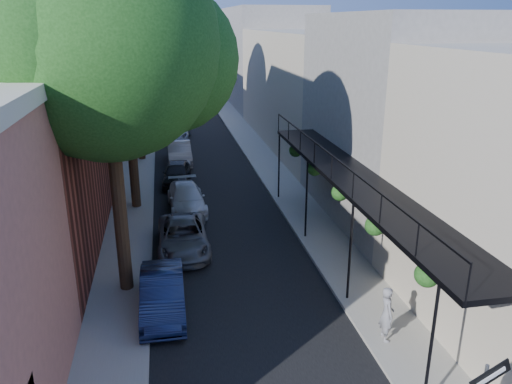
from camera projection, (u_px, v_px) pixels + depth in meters
name	position (u px, v px, depth m)	size (l,w,h in m)	color
road_surface	(197.00, 147.00, 36.18)	(6.00, 64.00, 0.01)	black
sidewalk_left	(141.00, 149.00, 35.47)	(2.00, 64.00, 0.12)	gray
sidewalk_right	(251.00, 144.00, 36.85)	(2.00, 64.00, 0.12)	gray
buildings_left	(50.00, 82.00, 31.82)	(10.10, 59.10, 12.00)	#BF7562
buildings_right	(321.00, 83.00, 35.81)	(9.80, 55.00, 10.00)	#B4A894
oak_near	(121.00, 49.00, 14.68)	(7.48, 6.80, 11.42)	#322314
oak_mid	(134.00, 59.00, 22.35)	(6.60, 6.00, 10.20)	#322314
oak_far	(140.00, 28.00, 30.38)	(7.70, 7.00, 11.90)	#322314
parked_car_b	(162.00, 294.00, 15.49)	(1.33, 3.81, 1.25)	#141D3E
parked_car_c	(183.00, 237.00, 19.69)	(1.97, 4.28, 1.19)	#53545A
parked_car_d	(187.00, 198.00, 23.93)	(1.67, 4.11, 1.19)	silver
parked_car_e	(177.00, 173.00, 27.76)	(1.48, 3.67, 1.25)	black
parked_car_f	(180.00, 153.00, 31.81)	(1.45, 4.14, 1.37)	gray
parked_car_g	(176.00, 132.00, 38.09)	(2.04, 4.42, 1.23)	gray
pedestrian	(387.00, 314.00, 13.88)	(0.60, 0.39, 1.63)	gray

